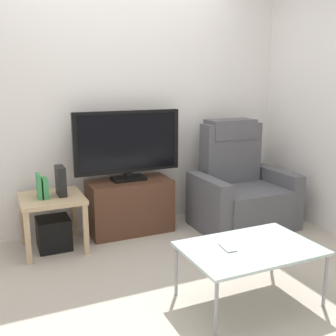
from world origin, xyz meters
The scene contains 12 objects.
ground_plane centered at (0.00, 0.00, 0.00)m, with size 6.40×6.40×0.00m, color #B2A899.
wall_back centered at (0.00, 1.13, 1.30)m, with size 6.40×0.06×2.60m, color silver.
tv_stand centered at (0.04, 0.87, 0.26)m, with size 0.81×0.40×0.52m.
television centered at (0.04, 0.88, 0.88)m, with size 1.05×0.20×0.68m.
recliner_armchair centered at (1.15, 0.58, 0.37)m, with size 0.98×0.78×1.08m.
side_table centered at (-0.72, 0.75, 0.41)m, with size 0.54×0.54×0.49m.
subwoofer_box centered at (-0.72, 0.75, 0.14)m, with size 0.28×0.28×0.28m, color black.
book_leftmost centered at (-0.82, 0.73, 0.59)m, with size 0.03×0.14×0.22m, color #388C4C.
book_middle centered at (-0.77, 0.73, 0.57)m, with size 0.04×0.14×0.18m, color #388C4C.
game_console centered at (-0.63, 0.76, 0.62)m, with size 0.07×0.20×0.26m, color black.
coffee_table centered at (0.36, -0.68, 0.37)m, with size 0.90×0.60×0.39m.
cell_phone centered at (0.22, -0.64, 0.40)m, with size 0.07×0.15×0.01m, color #B7B7BC.
Camera 1 is at (-1.16, -2.73, 1.50)m, focal length 42.61 mm.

